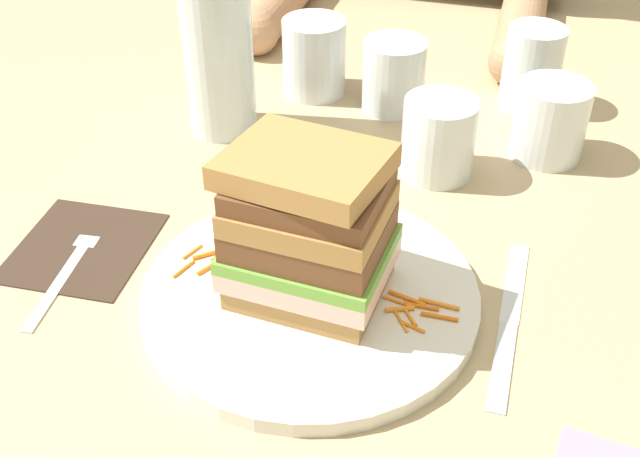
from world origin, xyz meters
name	(u,v)px	position (x,y,z in m)	size (l,w,h in m)	color
ground_plane	(286,302)	(0.00, 0.00, 0.00)	(3.00, 3.00, 0.00)	tan
main_plate	(310,295)	(0.02, 0.01, 0.01)	(0.28, 0.28, 0.01)	white
sandwich	(309,228)	(0.02, 0.01, 0.08)	(0.13, 0.12, 0.13)	#A87A42
carrot_shred_0	(186,266)	(-0.09, 0.00, 0.02)	(0.00, 0.00, 0.03)	orange
carrot_shred_1	(226,252)	(-0.06, 0.03, 0.02)	(0.00, 0.00, 0.03)	orange
carrot_shred_2	(192,252)	(-0.09, 0.02, 0.02)	(0.00, 0.00, 0.02)	orange
carrot_shred_3	(233,266)	(-0.05, 0.01, 0.02)	(0.00, 0.00, 0.03)	orange
carrot_shred_4	(209,254)	(-0.08, 0.02, 0.02)	(0.00, 0.00, 0.03)	orange
carrot_shred_5	(207,268)	(-0.07, 0.01, 0.02)	(0.00, 0.00, 0.02)	orange
carrot_shred_6	(412,326)	(0.11, -0.02, 0.02)	(0.00, 0.00, 0.02)	orange
carrot_shred_7	(421,306)	(0.11, 0.01, 0.02)	(0.00, 0.00, 0.03)	orange
carrot_shred_8	(407,298)	(0.10, 0.01, 0.02)	(0.00, 0.00, 0.03)	orange
carrot_shred_9	(439,304)	(0.12, 0.01, 0.02)	(0.00, 0.00, 0.03)	orange
carrot_shred_10	(411,318)	(0.11, -0.01, 0.02)	(0.00, 0.00, 0.02)	orange
carrot_shred_11	(399,310)	(0.09, 0.00, 0.02)	(0.00, 0.00, 0.02)	orange
carrot_shred_12	(401,320)	(0.10, -0.01, 0.02)	(0.00, 0.00, 0.03)	orange
carrot_shred_13	(439,321)	(0.13, 0.00, 0.02)	(0.00, 0.00, 0.03)	orange
carrot_shred_14	(399,302)	(0.09, 0.01, 0.02)	(0.00, 0.00, 0.03)	orange
napkin_dark	(83,247)	(-0.20, 0.02, 0.00)	(0.12, 0.13, 0.00)	#38281E
fork	(72,259)	(-0.20, 0.00, 0.00)	(0.03, 0.17, 0.00)	silver
knife	(509,324)	(0.18, 0.02, 0.00)	(0.02, 0.20, 0.00)	silver
juice_glass	(438,141)	(0.09, 0.23, 0.04)	(0.07, 0.07, 0.08)	white
water_bottle	(214,4)	(-0.15, 0.26, 0.14)	(0.07, 0.07, 0.32)	silver
empty_tumbler_0	(394,75)	(0.02, 0.35, 0.04)	(0.07, 0.07, 0.08)	silver
empty_tumbler_1	(550,121)	(0.19, 0.29, 0.04)	(0.08, 0.08, 0.08)	silver
empty_tumbler_2	(314,57)	(-0.08, 0.37, 0.04)	(0.07, 0.07, 0.09)	silver
empty_tumbler_3	(532,68)	(0.17, 0.40, 0.05)	(0.07, 0.07, 0.09)	silver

